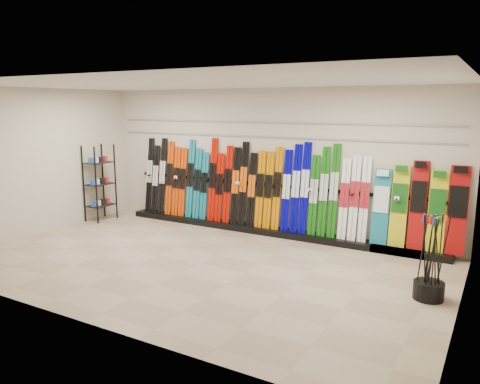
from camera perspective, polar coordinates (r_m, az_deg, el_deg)
The scene contains 13 objects.
floor at distance 8.06m, azimuth -5.01°, elevation -8.71°, with size 8.00×8.00×0.00m, color gray.
back_wall at distance 9.83m, azimuth 3.18°, elevation 3.81°, with size 8.00×8.00×0.00m, color beige.
left_wall at distance 10.49m, azimuth -23.46°, elevation 3.38°, with size 5.00×5.00×0.00m, color beige.
right_wall at distance 6.35m, azimuth 25.95°, elevation -0.99°, with size 5.00×5.00×0.00m, color beige.
ceiling at distance 7.62m, azimuth -5.38°, elevation 13.12°, with size 8.00×8.00×0.00m, color silver.
ski_rack_base at distance 9.81m, azimuth 3.70°, elevation -4.78°, with size 8.00×0.40×0.12m, color black.
skis at distance 9.98m, azimuth 0.44°, elevation 0.74°, with size 5.36×0.27×1.82m.
snowboards at distance 8.86m, azimuth 20.98°, elevation -1.83°, with size 1.60×0.24×1.57m.
accessory_rack at distance 11.29m, azimuth -16.73°, elevation 1.07°, with size 0.40×0.60×1.76m, color black.
pole_bin at distance 7.12m, azimuth 22.00°, elevation -11.06°, with size 0.42×0.42×0.25m, color black.
ski_poles at distance 6.93m, azimuth 22.37°, elevation -7.41°, with size 0.40×0.40×1.18m.
slatwall_rail_0 at distance 9.77m, azimuth 3.16°, elevation 6.71°, with size 7.60×0.02×0.03m, color gray.
slatwall_rail_1 at distance 9.75m, azimuth 3.17°, elevation 8.47°, with size 7.60×0.02×0.03m, color gray.
Camera 1 is at (4.36, -6.23, 2.66)m, focal length 35.00 mm.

